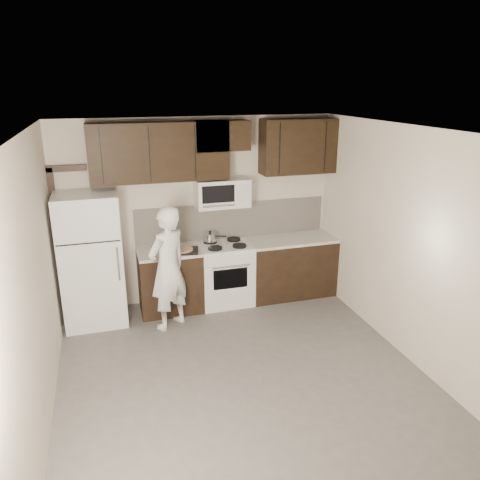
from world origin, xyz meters
name	(u,v)px	position (x,y,z in m)	size (l,w,h in m)	color
floor	(244,379)	(0.00, 0.00, 0.00)	(4.50, 4.50, 0.00)	#585553
back_wall	(199,211)	(0.00, 2.25, 1.35)	(4.00, 4.00, 0.00)	beige
ceiling	(245,132)	(0.00, 0.00, 2.70)	(4.50, 4.50, 0.00)	white
counter_run	(245,271)	(0.60, 1.94, 0.46)	(2.95, 0.64, 0.91)	black
stove	(225,273)	(0.30, 1.94, 0.46)	(0.76, 0.66, 0.94)	white
backsplash	(232,220)	(0.50, 2.24, 1.18)	(2.90, 0.02, 0.54)	beige
upper_cabinets	(215,148)	(0.21, 2.08, 2.28)	(3.48, 0.35, 0.78)	black
microwave	(222,193)	(0.30, 2.06, 1.65)	(0.76, 0.42, 0.40)	white
refrigerator	(92,260)	(-1.55, 1.89, 0.90)	(0.80, 0.76, 1.80)	white
door_trim	(60,230)	(-1.92, 2.21, 1.25)	(0.50, 0.08, 2.12)	black
saucepan	(210,238)	(0.12, 2.09, 0.98)	(0.33, 0.19, 0.18)	silver
baking_tray	(183,251)	(-0.34, 1.82, 0.92)	(0.43, 0.32, 0.02)	black
pizza	(182,249)	(-0.34, 1.82, 0.94)	(0.29, 0.29, 0.02)	tan
person	(168,268)	(-0.60, 1.44, 0.84)	(0.61, 0.40, 1.67)	white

